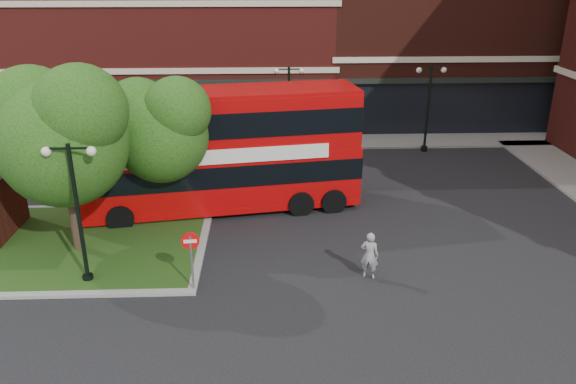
{
  "coord_description": "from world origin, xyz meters",
  "views": [
    {
      "loc": [
        0.75,
        -16.87,
        10.15
      ],
      "look_at": [
        1.52,
        3.34,
        2.0
      ],
      "focal_mm": 35.0,
      "sensor_mm": 36.0,
      "label": 1
    }
  ],
  "objects_px": {
    "bus": "(216,143)",
    "woman": "(370,255)",
    "car_silver": "(223,133)",
    "car_white": "(304,135)"
  },
  "relations": [
    {
      "from": "woman",
      "to": "car_silver",
      "type": "distance_m",
      "value": 16.97
    },
    {
      "from": "car_silver",
      "to": "car_white",
      "type": "bearing_deg",
      "value": -85.34
    },
    {
      "from": "car_silver",
      "to": "woman",
      "type": "bearing_deg",
      "value": -154.0
    },
    {
      "from": "woman",
      "to": "bus",
      "type": "bearing_deg",
      "value": -27.2
    },
    {
      "from": "bus",
      "to": "car_silver",
      "type": "relative_size",
      "value": 2.78
    },
    {
      "from": "car_white",
      "to": "bus",
      "type": "bearing_deg",
      "value": 147.27
    },
    {
      "from": "bus",
      "to": "car_white",
      "type": "relative_size",
      "value": 3.36
    },
    {
      "from": "bus",
      "to": "car_silver",
      "type": "height_order",
      "value": "bus"
    },
    {
      "from": "bus",
      "to": "woman",
      "type": "xyz_separation_m",
      "value": [
        5.68,
        -6.25,
        -2.22
      ]
    },
    {
      "from": "bus",
      "to": "woman",
      "type": "relative_size",
      "value": 7.3
    }
  ]
}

